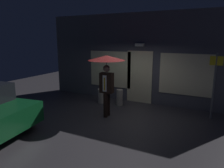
% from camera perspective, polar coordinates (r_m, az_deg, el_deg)
% --- Properties ---
extents(ground_plane, '(18.00, 18.00, 0.00)m').
position_cam_1_polar(ground_plane, '(7.43, 1.31, -9.21)').
color(ground_plane, '#38353A').
extents(building_facade, '(8.91, 0.48, 3.75)m').
position_cam_1_polar(building_facade, '(9.13, 7.91, 6.69)').
color(building_facade, '#4C4C56').
rests_on(building_facade, ground).
extents(person_with_umbrella, '(1.25, 1.25, 2.15)m').
position_cam_1_polar(person_with_umbrella, '(7.21, -1.47, 4.29)').
color(person_with_umbrella, black).
rests_on(person_with_umbrella, ground).
extents(street_sign_post, '(0.40, 0.07, 2.25)m').
position_cam_1_polar(street_sign_post, '(7.84, 25.78, 0.43)').
color(street_sign_post, '#595B60').
rests_on(street_sign_post, ground).
extents(sidewalk_bollard, '(0.26, 0.26, 0.62)m').
position_cam_1_polar(sidewalk_bollard, '(9.05, -2.96, -3.20)').
color(sidewalk_bollard, '#B2A899').
rests_on(sidewalk_bollard, ground).
extents(sidewalk_bollard_2, '(0.25, 0.25, 0.67)m').
position_cam_1_polar(sidewalk_bollard_2, '(8.70, 2.04, -3.68)').
color(sidewalk_bollard_2, '#B2A899').
rests_on(sidewalk_bollard_2, ground).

